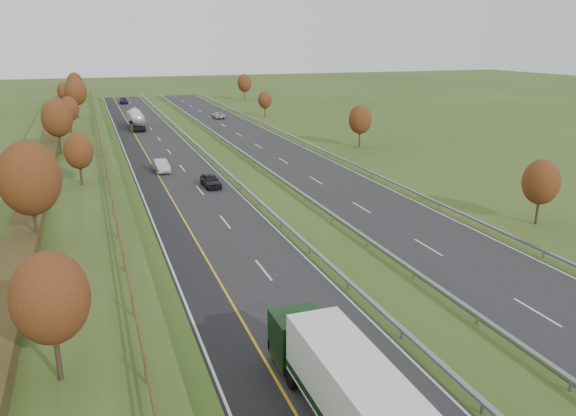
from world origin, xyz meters
The scene contains 19 objects.
ground centered at (8.00, 55.00, 0.00)m, with size 400.00×400.00×0.00m, color #314A1A.
near_carriageway centered at (0.00, 60.00, 0.02)m, with size 10.50×200.00×0.04m, color black.
far_carriageway centered at (16.50, 60.00, 0.02)m, with size 10.50×200.00×0.04m, color black.
hard_shoulder centered at (-3.75, 60.00, 0.02)m, with size 3.00×200.00×0.04m, color black.
lane_markings centered at (6.40, 59.88, 0.05)m, with size 26.75×200.00×0.01m.
embankment_left centered at (-13.00, 60.00, 1.00)m, with size 12.00×200.00×2.00m, color #314A1A.
hedge_left centered at (-15.00, 60.00, 2.55)m, with size 2.20×180.00×1.10m, color #363616.
fence_left centered at (-8.50, 59.59, 2.73)m, with size 0.12×189.06×1.20m.
median_barrier_near centered at (5.70, 60.00, 0.61)m, with size 0.32×200.00×0.71m.
median_barrier_far centered at (10.80, 60.00, 0.61)m, with size 0.32×200.00×0.71m.
outer_barrier_far centered at (22.30, 60.00, 0.62)m, with size 0.32×200.00×0.71m.
trees_left centered at (-12.64, 56.63, 6.37)m, with size 6.64×164.30×7.66m.
trees_far centered at (29.80, 89.21, 4.25)m, with size 8.45×118.60×7.12m.
box_lorry centered at (-0.80, 3.13, 2.33)m, with size 2.58×16.28×4.06m.
road_tanker centered at (-1.18, 96.57, 1.86)m, with size 2.40×11.22×3.46m.
car_dark_near centered at (2.74, 48.18, 0.79)m, with size 1.77×4.40×1.50m, color black.
car_silver_mid centered at (-1.60, 58.01, 0.81)m, with size 1.63×4.67×1.54m, color #ACADB1.
car_small_far centered at (-0.48, 141.92, 0.78)m, with size 2.08×5.11×1.48m, color #15133C.
car_oncoming centered at (16.56, 105.40, 0.69)m, with size 2.16×4.68×1.30m, color silver.
Camera 1 is at (-9.80, -13.39, 16.21)m, focal length 35.00 mm.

